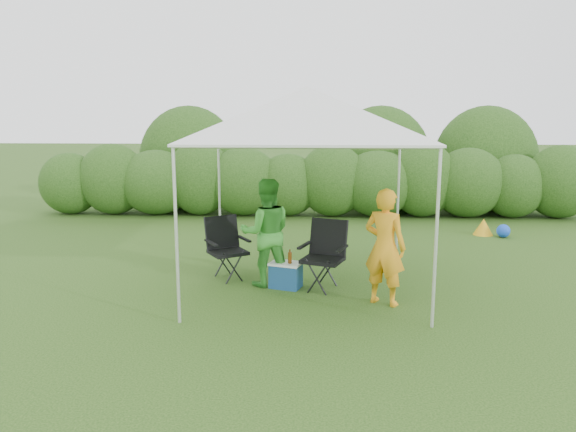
{
  "coord_description": "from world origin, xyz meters",
  "views": [
    {
      "loc": [
        0.11,
        -7.31,
        2.51
      ],
      "look_at": [
        -0.26,
        0.4,
        1.05
      ],
      "focal_mm": 35.0,
      "sensor_mm": 36.0,
      "label": 1
    }
  ],
  "objects_px": {
    "canopy": "(307,114)",
    "chair_left": "(225,244)",
    "woman": "(266,233)",
    "man": "(385,247)",
    "cooler": "(286,275)",
    "chair_right": "(325,250)"
  },
  "relations": [
    {
      "from": "chair_left",
      "to": "cooler",
      "type": "height_order",
      "value": "chair_left"
    },
    {
      "from": "man",
      "to": "woman",
      "type": "xyz_separation_m",
      "value": [
        -1.61,
        0.73,
        0.01
      ]
    },
    {
      "from": "canopy",
      "to": "chair_right",
      "type": "height_order",
      "value": "canopy"
    },
    {
      "from": "man",
      "to": "cooler",
      "type": "distance_m",
      "value": 1.57
    },
    {
      "from": "man",
      "to": "cooler",
      "type": "xyz_separation_m",
      "value": [
        -1.32,
        0.62,
        -0.58
      ]
    },
    {
      "from": "man",
      "to": "cooler",
      "type": "relative_size",
      "value": 2.97
    },
    {
      "from": "chair_left",
      "to": "cooler",
      "type": "relative_size",
      "value": 1.8
    },
    {
      "from": "canopy",
      "to": "chair_left",
      "type": "distance_m",
      "value": 2.32
    },
    {
      "from": "cooler",
      "to": "woman",
      "type": "bearing_deg",
      "value": 177.4
    },
    {
      "from": "man",
      "to": "woman",
      "type": "bearing_deg",
      "value": 5.55
    },
    {
      "from": "canopy",
      "to": "man",
      "type": "relative_size",
      "value": 2.02
    },
    {
      "from": "woman",
      "to": "canopy",
      "type": "bearing_deg",
      "value": 166.64
    },
    {
      "from": "woman",
      "to": "man",
      "type": "bearing_deg",
      "value": 145.03
    },
    {
      "from": "chair_right",
      "to": "cooler",
      "type": "height_order",
      "value": "chair_right"
    },
    {
      "from": "chair_right",
      "to": "woman",
      "type": "xyz_separation_m",
      "value": [
        -0.85,
        0.08,
        0.23
      ]
    },
    {
      "from": "woman",
      "to": "chair_left",
      "type": "bearing_deg",
      "value": -38.23
    },
    {
      "from": "chair_right",
      "to": "chair_left",
      "type": "height_order",
      "value": "chair_right"
    },
    {
      "from": "chair_left",
      "to": "man",
      "type": "relative_size",
      "value": 0.61
    },
    {
      "from": "man",
      "to": "woman",
      "type": "height_order",
      "value": "woman"
    },
    {
      "from": "chair_right",
      "to": "man",
      "type": "height_order",
      "value": "man"
    },
    {
      "from": "chair_right",
      "to": "chair_left",
      "type": "xyz_separation_m",
      "value": [
        -1.49,
        0.42,
        -0.02
      ]
    },
    {
      "from": "canopy",
      "to": "chair_left",
      "type": "relative_size",
      "value": 3.32
    }
  ]
}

